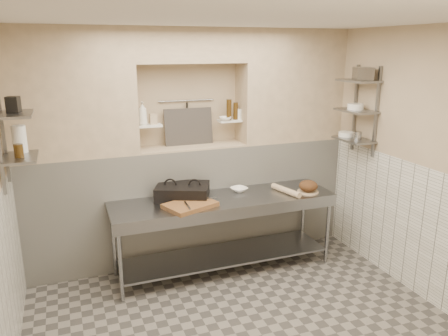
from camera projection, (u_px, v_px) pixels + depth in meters
name	position (u px, v px, depth m)	size (l,w,h in m)	color
floor	(246.00, 335.00, 4.13)	(4.00, 3.90, 0.10)	slate
ceiling	(251.00, 11.00, 3.35)	(4.00, 3.90, 0.10)	silver
wall_right	(434.00, 168.00, 4.43)	(0.10, 3.90, 2.80)	tan
wall_back	(186.00, 143.00, 5.54)	(4.00, 0.10, 2.80)	tan
wall_front	(429.00, 324.00, 1.93)	(4.00, 0.10, 2.80)	tan
backwall_lower	(192.00, 201.00, 5.50)	(4.00, 0.40, 1.40)	silver
alcove_sill	(191.00, 147.00, 5.31)	(1.30, 0.40, 0.02)	tan
backwall_pillar_left	(71.00, 93.00, 4.68)	(1.35, 0.40, 1.40)	tan
backwall_pillar_right	(290.00, 86.00, 5.57)	(1.35, 0.40, 1.40)	tan
backwall_header	(189.00, 45.00, 5.00)	(1.30, 0.40, 0.40)	tan
wainscot_left	(3.00, 308.00, 3.26)	(0.02, 3.90, 1.40)	silver
wainscot_right	(421.00, 232.00, 4.59)	(0.02, 3.90, 1.40)	silver
alcove_shelf_left	(149.00, 126.00, 5.07)	(0.28, 0.16, 0.03)	white
alcove_shelf_right	(230.00, 121.00, 5.41)	(0.28, 0.16, 0.03)	white
utensil_rail	(187.00, 101.00, 5.32)	(0.02, 0.02, 0.70)	gray
hanging_steel	(187.00, 115.00, 5.35)	(0.02, 0.02, 0.30)	black
splash_panel	(189.00, 127.00, 5.34)	(0.60, 0.02, 0.45)	#383330
shelf_rail_left_a	(3.00, 133.00, 4.10)	(0.03, 0.03, 0.95)	slate
wall_shelf_left_lower	(20.00, 158.00, 4.01)	(0.30, 0.50, 0.03)	slate
wall_shelf_left_upper	(14.00, 114.00, 3.91)	(0.30, 0.50, 0.03)	slate
shelf_rail_right_a	(355.00, 108.00, 5.41)	(0.03, 0.03, 1.05)	slate
shelf_rail_right_b	(376.00, 112.00, 5.05)	(0.03, 0.03, 1.05)	slate
wall_shelf_right_lower	(354.00, 140.00, 5.28)	(0.30, 0.50, 0.03)	slate
wall_shelf_right_mid	(356.00, 111.00, 5.18)	(0.30, 0.50, 0.03)	slate
wall_shelf_right_upper	(358.00, 81.00, 5.09)	(0.30, 0.50, 0.03)	slate
prep_table	(224.00, 219.00, 5.08)	(2.60, 0.70, 0.90)	gray
panini_press	(183.00, 192.00, 5.01)	(0.71, 0.63, 0.16)	black
cutting_board	(190.00, 205.00, 4.74)	(0.53, 0.37, 0.05)	brown
knife_blade	(206.00, 199.00, 4.86)	(0.29, 0.03, 0.01)	gray
tongs	(187.00, 205.00, 4.64)	(0.02, 0.02, 0.23)	gray
mixing_bowl	(239.00, 189.00, 5.26)	(0.19, 0.19, 0.05)	white
rolling_pin	(286.00, 190.00, 5.19)	(0.07, 0.07, 0.46)	tan
bread_board	(308.00, 192.00, 5.23)	(0.26, 0.26, 0.01)	tan
bread_loaf	(308.00, 186.00, 5.21)	(0.22, 0.22, 0.13)	#4C2D19
bottle_soap	(143.00, 113.00, 4.99)	(0.10, 0.10, 0.27)	white
jar_alcove	(153.00, 119.00, 5.07)	(0.08, 0.08, 0.12)	tan
bowl_alcove	(225.00, 119.00, 5.33)	(0.15, 0.15, 0.05)	white
condiment_a	(236.00, 111.00, 5.39)	(0.06, 0.06, 0.21)	#34210A
condiment_b	(229.00, 110.00, 5.37)	(0.06, 0.06, 0.25)	#34210A
condiment_c	(239.00, 114.00, 5.43)	(0.07, 0.07, 0.13)	white
jug_left	(19.00, 139.00, 4.12)	(0.13, 0.13, 0.26)	white
jar_left	(19.00, 151.00, 3.95)	(0.08, 0.08, 0.12)	#34210A
box_left_upper	(13.00, 105.00, 3.89)	(0.10, 0.10, 0.15)	black
bowl_right	(346.00, 134.00, 5.41)	(0.18, 0.18, 0.06)	white
canister_right	(358.00, 136.00, 5.20)	(0.10, 0.10, 0.10)	gray
bowl_right_mid	(356.00, 107.00, 5.18)	(0.19, 0.19, 0.07)	white
basket_right	(363.00, 74.00, 5.00)	(0.19, 0.23, 0.15)	gray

